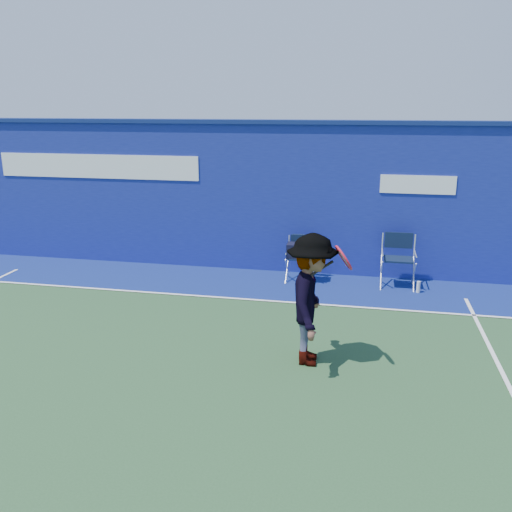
% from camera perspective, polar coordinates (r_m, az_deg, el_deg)
% --- Properties ---
extents(ground, '(80.00, 80.00, 0.00)m').
position_cam_1_polar(ground, '(7.13, -11.89, -13.01)').
color(ground, '#264927').
rests_on(ground, ground).
extents(stadium_wall, '(24.00, 0.50, 3.08)m').
position_cam_1_polar(stadium_wall, '(11.36, -2.07, 6.44)').
color(stadium_wall, navy).
rests_on(stadium_wall, ground).
extents(out_of_bounds_strip, '(24.00, 1.80, 0.01)m').
position_cam_1_polar(out_of_bounds_strip, '(10.69, -3.34, -2.72)').
color(out_of_bounds_strip, navy).
rests_on(out_of_bounds_strip, ground).
extents(court_lines, '(24.00, 12.00, 0.01)m').
position_cam_1_polar(court_lines, '(7.61, -10.11, -10.86)').
color(court_lines, white).
rests_on(court_lines, out_of_bounds_strip).
extents(directors_chair_left, '(0.53, 0.49, 0.89)m').
position_cam_1_polar(directors_chair_left, '(10.67, 4.71, -0.68)').
color(directors_chair_left, silver).
rests_on(directors_chair_left, ground).
extents(directors_chair_right, '(0.60, 0.54, 1.01)m').
position_cam_1_polar(directors_chair_right, '(10.67, 14.66, -1.51)').
color(directors_chair_right, silver).
rests_on(directors_chair_right, ground).
extents(water_bottle, '(0.07, 0.07, 0.22)m').
position_cam_1_polar(water_bottle, '(10.48, 16.72, -3.16)').
color(water_bottle, silver).
rests_on(water_bottle, ground).
extents(tennis_player, '(0.92, 1.18, 1.78)m').
position_cam_1_polar(tennis_player, '(7.20, 5.86, -4.60)').
color(tennis_player, '#EA4738').
rests_on(tennis_player, ground).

